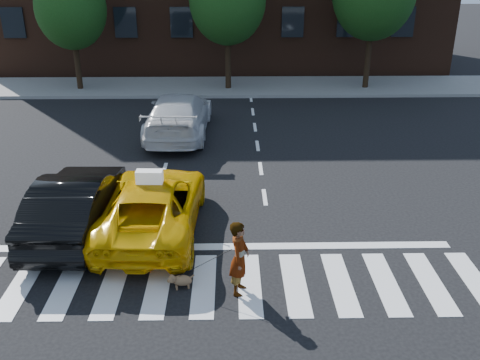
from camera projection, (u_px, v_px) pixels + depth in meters
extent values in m
plane|color=black|center=(204.00, 285.00, 11.70)|extent=(120.00, 120.00, 0.00)
cube|color=silver|center=(204.00, 285.00, 11.70)|extent=(13.00, 2.40, 0.01)
cube|color=silver|center=(207.00, 247.00, 13.16)|extent=(12.00, 0.30, 0.01)
cube|color=slate|center=(219.00, 87.00, 27.68)|extent=(30.00, 4.00, 0.15)
cylinder|color=black|center=(77.00, 59.00, 26.48)|extent=(0.28, 0.28, 3.25)
ellipsoid|color=#13330E|center=(71.00, 8.00, 25.51)|extent=(3.38, 3.38, 3.89)
cylinder|color=black|center=(228.00, 56.00, 26.54)|extent=(0.28, 0.28, 3.55)
ellipsoid|color=#13330E|center=(227.00, 0.00, 25.48)|extent=(3.69, 3.69, 4.25)
cylinder|color=black|center=(368.00, 52.00, 26.60)|extent=(0.28, 0.28, 3.85)
imported|color=#DFA504|center=(153.00, 205.00, 13.69)|extent=(2.55, 5.24, 1.43)
imported|color=black|center=(76.00, 203.00, 13.62)|extent=(1.73, 4.79, 1.57)
imported|color=silver|center=(179.00, 114.00, 20.65)|extent=(2.48, 5.68, 1.63)
imported|color=#999999|center=(239.00, 258.00, 11.14)|extent=(0.54, 0.69, 1.68)
ellipsoid|color=#9B744F|center=(182.00, 280.00, 11.53)|extent=(0.47, 0.31, 0.24)
sphere|color=#9B744F|center=(172.00, 279.00, 11.46)|extent=(0.21, 0.21, 0.18)
sphere|color=#9B744F|center=(169.00, 281.00, 11.46)|extent=(0.10, 0.10, 0.08)
cylinder|color=#9B744F|center=(192.00, 277.00, 11.55)|extent=(0.13, 0.06, 0.10)
sphere|color=#9B744F|center=(172.00, 276.00, 11.49)|extent=(0.07, 0.07, 0.06)
sphere|color=#9B744F|center=(172.00, 279.00, 11.39)|extent=(0.07, 0.07, 0.06)
cylinder|color=#9B744F|center=(177.00, 288.00, 11.51)|extent=(0.05, 0.05, 0.12)
cylinder|color=#9B744F|center=(176.00, 285.00, 11.61)|extent=(0.05, 0.05, 0.12)
cylinder|color=#9B744F|center=(189.00, 286.00, 11.56)|extent=(0.05, 0.05, 0.12)
cylinder|color=#9B744F|center=(188.00, 283.00, 11.66)|extent=(0.05, 0.05, 0.12)
cube|color=white|center=(149.00, 177.00, 13.15)|extent=(0.66, 0.30, 0.32)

